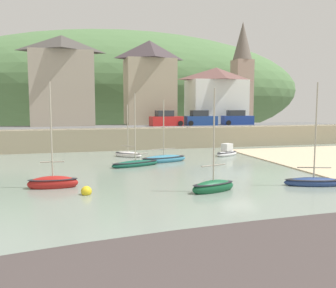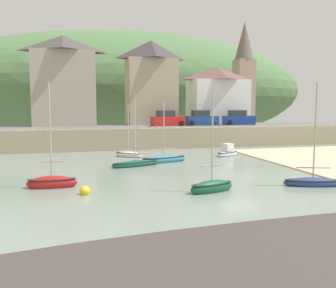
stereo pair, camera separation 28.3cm
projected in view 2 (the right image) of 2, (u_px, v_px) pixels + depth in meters
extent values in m
cube|color=gray|center=(239.00, 174.00, 26.99)|extent=(48.00, 40.00, 0.06)
cube|color=gray|center=(176.00, 138.00, 43.22)|extent=(48.00, 2.40, 2.40)
cube|color=#606060|center=(168.00, 126.00, 46.66)|extent=(48.00, 9.00, 0.10)
ellipsoid|color=#4F7545|center=(125.00, 90.00, 79.05)|extent=(80.00, 44.00, 23.78)
cube|color=#A59987|center=(64.00, 89.00, 47.30)|extent=(7.73, 5.67, 9.39)
pyramid|color=#45413C|center=(63.00, 44.00, 46.69)|extent=(8.03, 5.97, 2.07)
cube|color=tan|center=(151.00, 92.00, 50.20)|extent=(6.60, 4.55, 8.82)
pyramid|color=#42383C|center=(151.00, 50.00, 49.59)|extent=(6.90, 4.85, 2.50)
cube|color=silver|center=(218.00, 102.00, 52.78)|extent=(8.01, 5.10, 6.17)
pyramid|color=brown|center=(218.00, 74.00, 52.36)|extent=(8.31, 5.40, 1.79)
cube|color=tan|center=(243.00, 91.00, 57.95)|extent=(2.80, 2.80, 9.69)
cone|color=#665B51|center=(245.00, 41.00, 57.12)|extent=(3.00, 3.00, 5.87)
ellipsoid|color=navy|center=(313.00, 183.00, 22.91)|extent=(3.81, 2.02, 0.68)
ellipsoid|color=black|center=(313.00, 180.00, 22.89)|extent=(3.74, 1.98, 0.12)
cylinder|color=#B2A893|center=(315.00, 131.00, 22.56)|extent=(0.09, 0.09, 5.90)
cylinder|color=gray|center=(314.00, 168.00, 22.81)|extent=(2.03, 0.68, 0.07)
ellipsoid|color=white|center=(228.00, 154.00, 36.53)|extent=(3.09, 2.36, 0.64)
ellipsoid|color=black|center=(228.00, 152.00, 36.51)|extent=(3.03, 2.32, 0.12)
cube|color=silver|center=(228.00, 147.00, 36.46)|extent=(1.26, 1.15, 0.72)
ellipsoid|color=#A31D19|center=(52.00, 183.00, 22.44)|extent=(3.06, 1.12, 0.94)
ellipsoid|color=black|center=(52.00, 179.00, 22.42)|extent=(3.00, 1.10, 0.12)
cylinder|color=#B2A893|center=(50.00, 129.00, 22.09)|extent=(0.09, 0.09, 5.70)
cylinder|color=gray|center=(51.00, 162.00, 22.30)|extent=(1.40, 0.14, 0.07)
ellipsoid|color=white|center=(129.00, 155.00, 35.74)|extent=(2.90, 2.81, 0.69)
ellipsoid|color=black|center=(128.00, 153.00, 35.72)|extent=(2.84, 2.76, 0.12)
cylinder|color=#B2A893|center=(128.00, 128.00, 35.46)|extent=(0.09, 0.09, 4.54)
cylinder|color=gray|center=(128.00, 146.00, 35.65)|extent=(1.29, 1.22, 0.07)
ellipsoid|color=#13503D|center=(135.00, 164.00, 30.31)|extent=(4.40, 2.33, 0.62)
ellipsoid|color=black|center=(135.00, 162.00, 30.29)|extent=(4.31, 2.28, 0.12)
cylinder|color=#B2A893|center=(135.00, 127.00, 29.98)|extent=(0.09, 0.09, 5.50)
cylinder|color=gray|center=(135.00, 154.00, 30.22)|extent=(2.26, 0.77, 0.07)
ellipsoid|color=#155431|center=(212.00, 188.00, 21.37)|extent=(3.07, 1.71, 0.88)
ellipsoid|color=black|center=(212.00, 184.00, 21.35)|extent=(3.01, 1.68, 0.12)
cylinder|color=#B2A893|center=(212.00, 135.00, 21.04)|extent=(0.09, 0.09, 5.32)
cylinder|color=gray|center=(212.00, 165.00, 21.23)|extent=(1.70, 0.55, 0.07)
ellipsoid|color=teal|center=(164.00, 159.00, 32.57)|extent=(4.59, 2.31, 0.78)
ellipsoid|color=black|center=(164.00, 157.00, 32.54)|extent=(4.49, 2.26, 0.12)
cylinder|color=#B2A893|center=(164.00, 128.00, 32.26)|extent=(0.09, 0.09, 4.91)
cylinder|color=gray|center=(164.00, 149.00, 32.47)|extent=(2.33, 0.63, 0.07)
cube|color=red|center=(167.00, 121.00, 46.56)|extent=(4.24, 2.07, 1.20)
cube|color=#282D33|center=(166.00, 114.00, 46.40)|extent=(2.23, 1.69, 0.80)
cylinder|color=black|center=(178.00, 123.00, 47.77)|extent=(0.64, 0.22, 0.64)
cylinder|color=black|center=(182.00, 123.00, 46.23)|extent=(0.64, 0.22, 0.64)
cylinder|color=black|center=(153.00, 123.00, 46.95)|extent=(0.64, 0.22, 0.64)
cylinder|color=black|center=(156.00, 124.00, 45.41)|extent=(0.64, 0.22, 0.64)
cube|color=navy|center=(202.00, 121.00, 47.73)|extent=(4.16, 1.86, 1.20)
cube|color=#282D33|center=(200.00, 113.00, 47.57)|extent=(2.16, 1.58, 0.80)
cylinder|color=black|center=(212.00, 122.00, 48.94)|extent=(0.64, 0.22, 0.64)
cylinder|color=black|center=(216.00, 123.00, 47.40)|extent=(0.64, 0.22, 0.64)
cylinder|color=black|center=(188.00, 123.00, 48.12)|extent=(0.64, 0.22, 0.64)
cylinder|color=black|center=(192.00, 123.00, 46.58)|extent=(0.64, 0.22, 0.64)
cube|color=navy|center=(239.00, 120.00, 49.03)|extent=(4.18, 1.89, 1.20)
cube|color=#282D33|center=(237.00, 113.00, 48.87)|extent=(2.17, 1.60, 0.80)
cylinder|color=black|center=(247.00, 122.00, 50.24)|extent=(0.64, 0.22, 0.64)
cylinder|color=black|center=(253.00, 122.00, 48.70)|extent=(0.64, 0.22, 0.64)
cylinder|color=black|center=(225.00, 122.00, 49.42)|extent=(0.64, 0.22, 0.64)
cylinder|color=black|center=(230.00, 123.00, 47.88)|extent=(0.64, 0.22, 0.64)
sphere|color=yellow|center=(85.00, 191.00, 20.72)|extent=(0.61, 0.61, 0.61)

